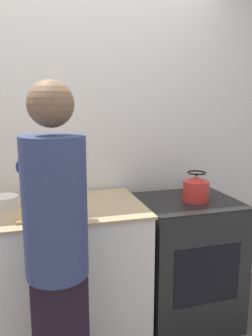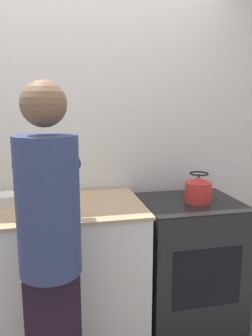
{
  "view_description": "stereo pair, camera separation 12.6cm",
  "coord_description": "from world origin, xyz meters",
  "px_view_note": "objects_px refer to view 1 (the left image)",
  "views": [
    {
      "loc": [
        -0.2,
        -1.71,
        1.58
      ],
      "look_at": [
        0.36,
        0.24,
        1.18
      ],
      "focal_mm": 35.0,
      "sensor_mm": 36.0,
      "label": 1
    },
    {
      "loc": [
        -0.08,
        -1.74,
        1.58
      ],
      "look_at": [
        0.36,
        0.24,
        1.18
      ],
      "focal_mm": 35.0,
      "sensor_mm": 36.0,
      "label": 2
    }
  ],
  "objects_px": {
    "kettle": "(196,189)",
    "bowl_prep": "(4,202)",
    "oven": "(186,261)",
    "knife": "(43,213)",
    "person": "(57,245)",
    "cutting_board": "(49,215)"
  },
  "relations": [
    {
      "from": "oven",
      "to": "cutting_board",
      "type": "height_order",
      "value": "cutting_board"
    },
    {
      "from": "kettle",
      "to": "bowl_prep",
      "type": "bearing_deg",
      "value": 173.18
    },
    {
      "from": "cutting_board",
      "to": "kettle",
      "type": "xyz_separation_m",
      "value": [
        1.0,
        0.09,
        0.06
      ]
    },
    {
      "from": "cutting_board",
      "to": "bowl_prep",
      "type": "height_order",
      "value": "bowl_prep"
    },
    {
      "from": "knife",
      "to": "bowl_prep",
      "type": "relative_size",
      "value": 1.06
    },
    {
      "from": "bowl_prep",
      "to": "person",
      "type": "bearing_deg",
      "value": -66.94
    },
    {
      "from": "kettle",
      "to": "oven",
      "type": "bearing_deg",
      "value": 138.12
    },
    {
      "from": "person",
      "to": "knife",
      "type": "bearing_deg",
      "value": 96.27
    },
    {
      "from": "oven",
      "to": "kettle",
      "type": "relative_size",
      "value": 4.44
    },
    {
      "from": "person",
      "to": "knife",
      "type": "distance_m",
      "value": 0.42
    },
    {
      "from": "oven",
      "to": "person",
      "type": "relative_size",
      "value": 0.55
    },
    {
      "from": "oven",
      "to": "person",
      "type": "distance_m",
      "value": 1.18
    },
    {
      "from": "oven",
      "to": "kettle",
      "type": "bearing_deg",
      "value": -41.88
    },
    {
      "from": "knife",
      "to": "bowl_prep",
      "type": "bearing_deg",
      "value": 131.85
    },
    {
      "from": "oven",
      "to": "bowl_prep",
      "type": "xyz_separation_m",
      "value": [
        -1.22,
        0.12,
        0.51
      ]
    },
    {
      "from": "person",
      "to": "cutting_board",
      "type": "xyz_separation_m",
      "value": [
        -0.01,
        0.41,
        0.02
      ]
    },
    {
      "from": "person",
      "to": "knife",
      "type": "relative_size",
      "value": 9.21
    },
    {
      "from": "cutting_board",
      "to": "person",
      "type": "bearing_deg",
      "value": -88.42
    },
    {
      "from": "bowl_prep",
      "to": "oven",
      "type": "bearing_deg",
      "value": -5.54
    },
    {
      "from": "oven",
      "to": "kettle",
      "type": "xyz_separation_m",
      "value": [
        0.04,
        -0.03,
        0.55
      ]
    },
    {
      "from": "oven",
      "to": "knife",
      "type": "relative_size",
      "value": 5.02
    },
    {
      "from": "kettle",
      "to": "bowl_prep",
      "type": "height_order",
      "value": "kettle"
    }
  ]
}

